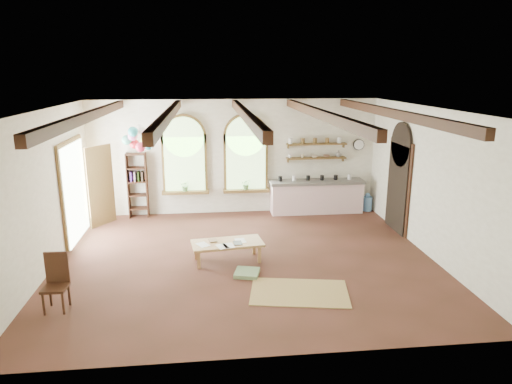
{
  "coord_description": "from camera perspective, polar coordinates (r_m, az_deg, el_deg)",
  "views": [
    {
      "loc": [
        -0.77,
        -9.1,
        3.91
      ],
      "look_at": [
        0.28,
        0.6,
        1.34
      ],
      "focal_mm": 32.0,
      "sensor_mm": 36.0,
      "label": 1
    }
  ],
  "objects": [
    {
      "name": "right_doorway",
      "position": [
        11.95,
        17.29,
        0.47
      ],
      "size": [
        0.1,
        1.3,
        2.4
      ],
      "primitive_type": "cube",
      "color": "black",
      "rests_on": "floor"
    },
    {
      "name": "potted_plant_right",
      "position": [
        12.84,
        -1.22,
        0.97
      ],
      "size": [
        0.27,
        0.23,
        0.3
      ],
      "primitive_type": "imported",
      "color": "#598C4C",
      "rests_on": "window_right"
    },
    {
      "name": "shelf_vase",
      "position": [
        13.22,
        10.29,
        4.75
      ],
      "size": [
        0.18,
        0.18,
        0.19
      ],
      "primitive_type": "imported",
      "color": "slate",
      "rests_on": "wall_shelf_lower"
    },
    {
      "name": "coffee_table",
      "position": [
        9.75,
        -3.6,
        -6.54
      ],
      "size": [
        1.57,
        0.87,
        0.43
      ],
      "color": "tan",
      "rests_on": "floor"
    },
    {
      "name": "balloon_cluster",
      "position": [
        11.63,
        -14.31,
        6.48
      ],
      "size": [
        0.82,
        0.88,
        1.15
      ],
      "color": "silver",
      "rests_on": "floor"
    },
    {
      "name": "water_jug_b",
      "position": [
        13.64,
        13.74,
        -1.33
      ],
      "size": [
        0.27,
        0.27,
        0.53
      ],
      "color": "#5E96CA",
      "rests_on": "floor"
    },
    {
      "name": "shelf_bowl_b",
      "position": [
        13.14,
        8.81,
        4.46
      ],
      "size": [
        0.2,
        0.2,
        0.06
      ],
      "primitive_type": "imported",
      "color": "#8C664C",
      "rests_on": "wall_shelf_lower"
    },
    {
      "name": "shelf_cup_a",
      "position": [
        12.9,
        4.29,
        4.49
      ],
      "size": [
        0.12,
        0.1,
        0.1
      ],
      "primitive_type": "imported",
      "color": "white",
      "rests_on": "wall_shelf_lower"
    },
    {
      "name": "tablet",
      "position": [
        9.66,
        -2.31,
        -6.38
      ],
      "size": [
        0.19,
        0.26,
        0.01
      ],
      "primitive_type": "cube",
      "rotation": [
        0.0,
        0.0,
        0.07
      ],
      "color": "black",
      "rests_on": "coffee_table"
    },
    {
      "name": "window_left",
      "position": [
        12.75,
        -8.94,
        4.29
      ],
      "size": [
        1.3,
        0.28,
        2.2
      ],
      "color": "brown",
      "rests_on": "floor"
    },
    {
      "name": "table_book",
      "position": [
        9.81,
        -5.9,
        -6.08
      ],
      "size": [
        0.2,
        0.26,
        0.02
      ],
      "primitive_type": "imported",
      "rotation": [
        0.0,
        0.0,
        0.16
      ],
      "color": "olive",
      "rests_on": "coffee_table"
    },
    {
      "name": "water_jug_a",
      "position": [
        13.41,
        10.85,
        -1.3
      ],
      "size": [
        0.31,
        0.31,
        0.61
      ],
      "color": "#5E96CA",
      "rests_on": "floor"
    },
    {
      "name": "floor_cushion",
      "position": [
        9.22,
        -1.13,
        -10.08
      ],
      "size": [
        0.57,
        0.57,
        0.08
      ],
      "primitive_type": "cube",
      "rotation": [
        0.0,
        0.0,
        -0.25
      ],
      "color": "#79A16F",
      "rests_on": "floor"
    },
    {
      "name": "floor",
      "position": [
        9.94,
        -1.25,
        -8.41
      ],
      "size": [
        8.0,
        8.0,
        0.0
      ],
      "primitive_type": "plane",
      "color": "#552E23",
      "rests_on": "ground"
    },
    {
      "name": "side_chair",
      "position": [
        8.58,
        -23.67,
        -11.59
      ],
      "size": [
        0.4,
        0.4,
        0.98
      ],
      "color": "#3A1C12",
      "rests_on": "floor"
    },
    {
      "name": "window_right",
      "position": [
        12.78,
        -1.28,
        4.49
      ],
      "size": [
        1.3,
        0.28,
        2.2
      ],
      "color": "brown",
      "rests_on": "floor"
    },
    {
      "name": "ceiling_beams",
      "position": [
        9.17,
        -1.36,
        9.68
      ],
      "size": [
        6.2,
        6.8,
        0.18
      ],
      "primitive_type": null,
      "color": "#3A1C12",
      "rests_on": "ceiling"
    },
    {
      "name": "potted_plant_left",
      "position": [
        12.81,
        -8.82,
        0.76
      ],
      "size": [
        0.27,
        0.23,
        0.3
      ],
      "primitive_type": "imported",
      "color": "#598C4C",
      "rests_on": "window_left"
    },
    {
      "name": "floor_mat",
      "position": [
        8.58,
        5.44,
        -12.37
      ],
      "size": [
        1.94,
        1.39,
        0.02
      ],
      "primitive_type": "cube",
      "rotation": [
        0.0,
        0.0,
        -0.18
      ],
      "color": "tan",
      "rests_on": "floor"
    },
    {
      "name": "bookshelf",
      "position": [
        12.93,
        -14.59,
        0.81
      ],
      "size": [
        0.53,
        0.32,
        1.8
      ],
      "color": "#3A1C12",
      "rests_on": "floor"
    },
    {
      "name": "wall_shelf_upper",
      "position": [
        13.01,
        7.59,
        5.96
      ],
      "size": [
        1.7,
        0.24,
        0.04
      ],
      "primitive_type": "cube",
      "color": "brown",
      "rests_on": "wall_back"
    },
    {
      "name": "wall_shelf_lower",
      "position": [
        13.07,
        7.53,
        4.23
      ],
      "size": [
        1.7,
        0.24,
        0.04
      ],
      "primitive_type": "cube",
      "color": "brown",
      "rests_on": "wall_back"
    },
    {
      "name": "kitchen_counter",
      "position": [
        13.14,
        7.55,
        -0.52
      ],
      "size": [
        2.68,
        0.62,
        0.94
      ],
      "color": "silver",
      "rests_on": "floor"
    },
    {
      "name": "shelf_cup_b",
      "position": [
        12.97,
        5.81,
        4.5
      ],
      "size": [
        0.1,
        0.1,
        0.09
      ],
      "primitive_type": "imported",
      "color": "beige",
      "rests_on": "wall_shelf_lower"
    },
    {
      "name": "shelf_bowl_a",
      "position": [
        13.05,
        7.32,
        4.43
      ],
      "size": [
        0.22,
        0.22,
        0.05
      ],
      "primitive_type": "imported",
      "color": "beige",
      "rests_on": "wall_shelf_lower"
    },
    {
      "name": "left_doorway",
      "position": [
        11.69,
        -21.77,
        0.03
      ],
      "size": [
        0.1,
        1.9,
        2.5
      ],
      "primitive_type": "cube",
      "color": "brown",
      "rests_on": "floor"
    },
    {
      "name": "wall_clock",
      "position": [
        13.43,
        12.72,
        5.79
      ],
      "size": [
        0.32,
        0.04,
        0.32
      ],
      "primitive_type": "cylinder",
      "rotation": [
        1.57,
        0.0,
        0.0
      ],
      "color": "black",
      "rests_on": "wall_back"
    }
  ]
}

